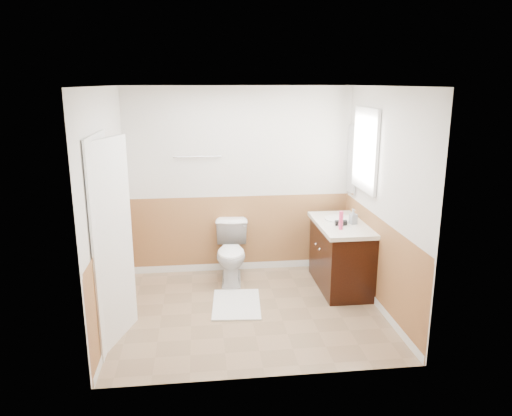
{
  "coord_description": "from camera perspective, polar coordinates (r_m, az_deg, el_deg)",
  "views": [
    {
      "loc": [
        -0.53,
        -5.04,
        2.54
      ],
      "look_at": [
        0.1,
        0.25,
        1.15
      ],
      "focal_mm": 33.95,
      "sensor_mm": 36.0,
      "label": 1
    }
  ],
  "objects": [
    {
      "name": "wainscot_back",
      "position": [
        6.67,
        -1.9,
        -3.2
      ],
      "size": [
        3.0,
        0.0,
        3.0
      ],
      "primitive_type": "plane",
      "rotation": [
        1.57,
        0.0,
        0.0
      ],
      "color": "#9D693F",
      "rests_on": "floor"
    },
    {
      "name": "towel_bar",
      "position": [
        6.36,
        -6.92,
        6.01
      ],
      "size": [
        0.62,
        0.02,
        0.02
      ],
      "primitive_type": "cylinder",
      "rotation": [
        0.0,
        1.57,
        0.0
      ],
      "color": "silver",
      "rests_on": "wall_back"
    },
    {
      "name": "window_frame",
      "position": [
        6.03,
        12.75,
        6.73
      ],
      "size": [
        0.04,
        0.8,
        1.0
      ],
      "primitive_type": "cube",
      "color": "white",
      "rests_on": "wall_right"
    },
    {
      "name": "toilet",
      "position": [
        6.34,
        -2.89,
        -5.28
      ],
      "size": [
        0.48,
        0.78,
        0.77
      ],
      "primitive_type": "imported",
      "rotation": [
        0.0,
        0.0,
        -0.08
      ],
      "color": "white",
      "rests_on": "floor"
    },
    {
      "name": "tp_sheet",
      "position": [
        6.58,
        -2.73,
        -2.64
      ],
      "size": [
        0.1,
        0.01,
        0.16
      ],
      "primitive_type": "cube",
      "color": "white",
      "rests_on": "tp_roll"
    },
    {
      "name": "door_knob",
      "position": [
        5.24,
        -15.39,
        -3.6
      ],
      "size": [
        0.06,
        0.06,
        0.06
      ],
      "primitive_type": "sphere",
      "color": "silver",
      "rests_on": "door"
    },
    {
      "name": "tp_holder_bar",
      "position": [
        6.55,
        -2.74,
        -1.72
      ],
      "size": [
        0.14,
        0.02,
        0.02
      ],
      "primitive_type": "cylinder",
      "rotation": [
        0.0,
        1.57,
        0.0
      ],
      "color": "silver",
      "rests_on": "wall_back"
    },
    {
      "name": "bath_mat",
      "position": [
        5.8,
        -2.32,
        -11.26
      ],
      "size": [
        0.61,
        0.84,
        0.02
      ],
      "primitive_type": "cube",
      "rotation": [
        0.0,
        0.0,
        -0.08
      ],
      "color": "white",
      "rests_on": "floor"
    },
    {
      "name": "mirror_panel",
      "position": [
        6.54,
        11.23,
        5.62
      ],
      "size": [
        0.02,
        0.35,
        0.9
      ],
      "primitive_type": "cube",
      "color": "silver",
      "rests_on": "wall_right"
    },
    {
      "name": "wall_front",
      "position": [
        3.99,
        1.19,
        -4.22
      ],
      "size": [
        3.0,
        0.0,
        3.0
      ],
      "primitive_type": "plane",
      "rotation": [
        -1.57,
        0.0,
        0.0
      ],
      "color": "silver",
      "rests_on": "floor"
    },
    {
      "name": "wall_left",
      "position": [
        5.29,
        -17.13,
        -0.14
      ],
      "size": [
        0.0,
        3.0,
        3.0
      ],
      "primitive_type": "plane",
      "rotation": [
        1.57,
        0.0,
        1.57
      ],
      "color": "silver",
      "rests_on": "floor"
    },
    {
      "name": "vanity_cabinet",
      "position": [
        6.23,
        9.95,
        -5.71
      ],
      "size": [
        0.55,
        1.1,
        0.8
      ],
      "primitive_type": "cube",
      "color": "black",
      "rests_on": "floor"
    },
    {
      "name": "hair_dryer_body",
      "position": [
        5.97,
        9.98,
        -1.71
      ],
      "size": [
        0.14,
        0.07,
        0.07
      ],
      "primitive_type": "cylinder",
      "rotation": [
        0.0,
        1.57,
        0.0
      ],
      "color": "black",
      "rests_on": "countertop"
    },
    {
      "name": "vanity_knob_right",
      "position": [
        6.19,
        7.08,
        -4.24
      ],
      "size": [
        0.03,
        0.03,
        0.03
      ],
      "primitive_type": "sphere",
      "color": "#BBBBC2",
      "rests_on": "vanity_cabinet"
    },
    {
      "name": "countertop",
      "position": [
        6.09,
        10.03,
        -1.96
      ],
      "size": [
        0.6,
        1.15,
        0.05
      ],
      "primitive_type": "cube",
      "color": "white",
      "rests_on": "vanity_cabinet"
    },
    {
      "name": "wall_right",
      "position": [
        5.58,
        14.73,
        0.78
      ],
      "size": [
        0.0,
        3.0,
        3.0
      ],
      "primitive_type": "plane",
      "rotation": [
        1.57,
        0.0,
        -1.57
      ],
      "color": "silver",
      "rests_on": "floor"
    },
    {
      "name": "door",
      "position": [
        4.92,
        -16.68,
        -4.03
      ],
      "size": [
        0.29,
        0.78,
        2.04
      ],
      "primitive_type": "cube",
      "rotation": [
        0.0,
        0.0,
        -0.31
      ],
      "color": "white",
      "rests_on": "wall_left"
    },
    {
      "name": "ceiling",
      "position": [
        5.07,
        -0.82,
        14.17
      ],
      "size": [
        3.0,
        3.0,
        0.0
      ],
      "primitive_type": "plane",
      "rotation": [
        3.14,
        0.0,
        0.0
      ],
      "color": "white",
      "rests_on": "floor"
    },
    {
      "name": "soap_dispenser",
      "position": [
        6.05,
        11.4,
        -1.0
      ],
      "size": [
        0.1,
        0.1,
        0.18
      ],
      "primitive_type": "imported",
      "rotation": [
        0.0,
        0.0,
        0.18
      ],
      "color": "#929BA4",
      "rests_on": "countertop"
    },
    {
      "name": "wainscot_right",
      "position": [
        5.8,
        14.14,
        -6.44
      ],
      "size": [
        0.0,
        2.6,
        2.6
      ],
      "primitive_type": "plane",
      "rotation": [
        1.57,
        0.0,
        -1.57
      ],
      "color": "#9D693F",
      "rests_on": "floor"
    },
    {
      "name": "floor",
      "position": [
        5.67,
        -0.72,
        -12.0
      ],
      "size": [
        3.0,
        3.0,
        0.0
      ],
      "primitive_type": "plane",
      "color": "#8C7051",
      "rests_on": "ground"
    },
    {
      "name": "sink_basin",
      "position": [
        6.22,
        9.74,
        -1.26
      ],
      "size": [
        0.36,
        0.36,
        0.02
      ],
      "primitive_type": "cylinder",
      "color": "white",
      "rests_on": "countertop"
    },
    {
      "name": "hair_dryer_handle",
      "position": [
        5.95,
        9.75,
        -2.06
      ],
      "size": [
        0.03,
        0.03,
        0.07
      ],
      "primitive_type": "cylinder",
      "color": "black",
      "rests_on": "countertop"
    },
    {
      "name": "tp_roll",
      "position": [
        6.55,
        -2.74,
        -1.72
      ],
      "size": [
        0.1,
        0.11,
        0.11
      ],
      "primitive_type": "cylinder",
      "rotation": [
        0.0,
        1.57,
        0.0
      ],
      "color": "white",
      "rests_on": "tp_holder_bar"
    },
    {
      "name": "window_glass",
      "position": [
        6.03,
        12.9,
        6.72
      ],
      "size": [
        0.01,
        0.7,
        0.9
      ],
      "primitive_type": "cube",
      "color": "white",
      "rests_on": "wall_right"
    },
    {
      "name": "door_frame",
      "position": [
        4.93,
        -17.56,
        -3.93
      ],
      "size": [
        0.02,
        0.92,
        2.1
      ],
      "primitive_type": "cube",
      "color": "white",
      "rests_on": "wall_left"
    },
    {
      "name": "wainscot_left",
      "position": [
        5.52,
        -16.42,
        -7.68
      ],
      "size": [
        0.0,
        2.6,
        2.6
      ],
      "primitive_type": "plane",
      "rotation": [
        1.57,
        0.0,
        1.57
      ],
      "color": "#9D693F",
      "rests_on": "floor"
    },
    {
      "name": "faucet",
      "position": [
        6.26,
        11.35,
        -0.67
      ],
      "size": [
        0.02,
        0.02,
        0.14
      ],
      "primitive_type": "cylinder",
      "color": "silver",
      "rests_on": "countertop"
    },
    {
      "name": "lotion_bottle",
      "position": [
        5.79,
        9.98,
        -1.45
      ],
      "size": [
        0.05,
        0.05,
        0.22
      ],
      "primitive_type": "cylinder",
      "color": "#E53B6F",
      "rests_on": "countertop"
    },
    {
      "name": "vanity_knob_left",
      "position": [
        6.01,
        7.53,
        -4.85
      ],
      "size": [
        0.03,
        0.03,
        0.03
      ],
      "primitive_type": "sphere",
      "color": "white",
      "rests_on": "vanity_cabinet"
    },
    {
      "name": "wainscot_front",
      "position": [
        4.3,
        1.11,
        -13.66
      ],
      "size": [
        3.0,
        0.0,
        3.0
      ],
      "primitive_type": "plane",
      "rotation": [
        -1.57,
        0.0,
        0.0
      ],
      "color": "#9D693F",
      "rests_on": "floor"
    },
    {
      "name": "wall_back",
      "position": [
        6.49,
        -1.97,
        3.15
      ],
      "size": [
        3.0,
        0.0,
        3.0
      ],
      "primitive_type": "plane",
      "rotation": [
        1.57,
        0.0,
        0.0
      ],
      "color": "silver",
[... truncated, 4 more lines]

